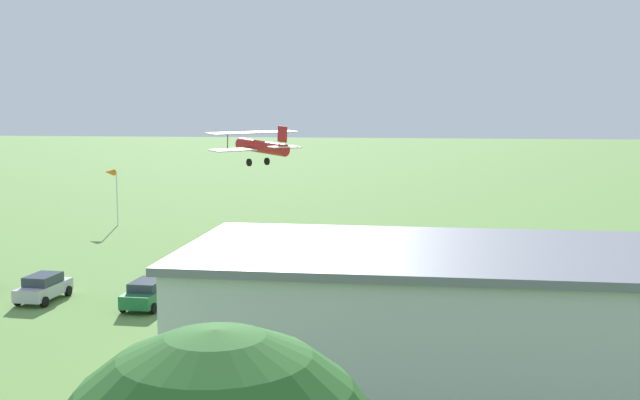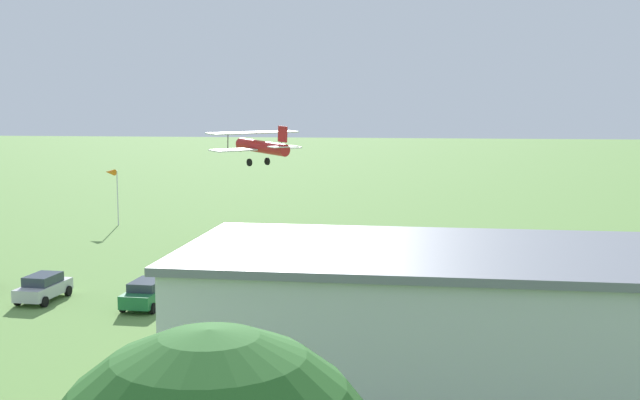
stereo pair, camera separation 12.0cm
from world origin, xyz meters
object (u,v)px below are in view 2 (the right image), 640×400
at_px(car_blue, 255,289).
at_px(person_beside_truck, 509,283).
at_px(windsock, 111,176).
at_px(person_by_parked_cars, 291,272).
at_px(hangar, 467,313).
at_px(car_silver, 43,287).
at_px(person_walking_on_apron, 388,274).
at_px(car_green, 147,293).
at_px(biplane, 260,145).

relative_size(car_blue, person_beside_truck, 2.84).
distance_m(car_blue, windsock, 34.97).
bearing_deg(person_by_parked_cars, hangar, 122.97).
xyz_separation_m(car_blue, car_silver, (13.02, 1.12, -0.04)).
relative_size(person_by_parked_cars, windsock, 0.31).
bearing_deg(windsock, person_walking_on_apron, 141.34).
bearing_deg(person_by_parked_cars, person_walking_on_apron, -175.17).
height_order(hangar, person_by_parked_cars, hangar).
relative_size(car_blue, car_green, 1.04).
xyz_separation_m(car_blue, person_walking_on_apron, (-7.80, -5.48, -0.10)).
bearing_deg(car_green, person_beside_truck, -165.39).
relative_size(car_blue, person_walking_on_apron, 2.88).
bearing_deg(hangar, person_by_parked_cars, -57.03).
bearing_deg(windsock, car_blue, 126.07).
height_order(biplane, person_walking_on_apron, biplane).
relative_size(person_beside_truck, person_by_parked_cars, 0.93).
height_order(car_green, person_beside_truck, person_beside_truck).
relative_size(biplane, car_silver, 1.89).
bearing_deg(car_blue, person_by_parked_cars, -105.32).
bearing_deg(person_walking_on_apron, car_blue, 35.07).
xyz_separation_m(biplane, person_beside_truck, (-19.17, 15.41, -7.71)).
relative_size(hangar, car_blue, 5.49).
distance_m(hangar, windsock, 51.18).
height_order(car_blue, person_by_parked_cars, person_by_parked_cars).
bearing_deg(person_beside_truck, car_green, 14.61).
bearing_deg(person_walking_on_apron, windsock, -38.66).
bearing_deg(biplane, person_by_parked_cars, 109.24).
height_order(person_beside_truck, windsock, windsock).
bearing_deg(person_by_parked_cars, car_green, 41.34).
distance_m(biplane, person_by_parked_cars, 17.09).
xyz_separation_m(hangar, biplane, (15.67, -30.82, 5.62)).
relative_size(biplane, car_green, 1.80).
bearing_deg(car_green, windsock, -64.38).
bearing_deg(person_walking_on_apron, car_silver, 17.58).
bearing_deg(biplane, car_blue, 100.78).
bearing_deg(car_blue, car_green, 15.29).
height_order(person_by_parked_cars, windsock, windsock).
bearing_deg(car_green, biplane, -96.74).
distance_m(hangar, biplane, 35.03).
xyz_separation_m(biplane, windsock, (16.77, -8.72, -3.61)).
relative_size(hangar, car_silver, 5.99).
distance_m(hangar, car_silver, 27.13).
distance_m(hangar, person_walking_on_apron, 17.57).
bearing_deg(person_by_parked_cars, windsock, -46.71).
bearing_deg(car_silver, hangar, 157.53).
bearing_deg(person_walking_on_apron, hangar, 103.87).
distance_m(car_silver, windsock, 30.40).
bearing_deg(person_beside_truck, biplane, -38.80).
relative_size(car_silver, person_by_parked_cars, 2.43).
xyz_separation_m(hangar, car_silver, (25.00, -10.34, -2.05)).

